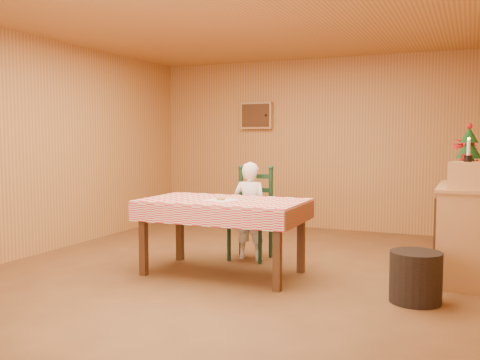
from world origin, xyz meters
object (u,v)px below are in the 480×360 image
dining_table (223,208)px  christmas_tree (469,156)px  ladder_chair (252,215)px  storage_bin (416,277)px  seated_child (250,211)px  crate (468,175)px  shelf_unit (465,232)px

dining_table → christmas_tree: size_ratio=2.67×
dining_table → christmas_tree: christmas_tree is taller
ladder_chair → christmas_tree: 2.41m
ladder_chair → storage_bin: 2.17m
dining_table → ladder_chair: 0.81m
seated_child → crate: bearing=172.3°
dining_table → crate: size_ratio=5.52×
ladder_chair → seated_child: bearing=-90.0°
storage_bin → dining_table: bearing=173.7°
ladder_chair → christmas_tree: bearing=7.0°
dining_table → storage_bin: size_ratio=3.80×
ladder_chair → crate: (2.29, -0.37, 0.55)m
seated_child → storage_bin: size_ratio=2.58×
ladder_chair → storage_bin: (1.91, -1.00, -0.29)m
ladder_chair → dining_table: bearing=-90.0°
dining_table → seated_child: (0.00, 0.73, -0.13)m
ladder_chair → crate: crate is taller
ladder_chair → seated_child: size_ratio=0.96×
seated_child → shelf_unit: seated_child is taller
seated_child → christmas_tree: christmas_tree is taller
shelf_unit → christmas_tree: 0.79m
storage_bin → seated_child: bearing=153.8°
christmas_tree → crate: bearing=-90.0°
seated_child → christmas_tree: bearing=-171.6°
seated_child → shelf_unit: size_ratio=0.91×
christmas_tree → ladder_chair: bearing=-173.0°
dining_table → shelf_unit: (2.28, 0.82, -0.22)m
seated_child → crate: crate is taller
christmas_tree → storage_bin: size_ratio=1.42×
dining_table → seated_child: bearing=90.0°
ladder_chair → seated_child: seated_child is taller
ladder_chair → shelf_unit: size_ratio=0.87×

